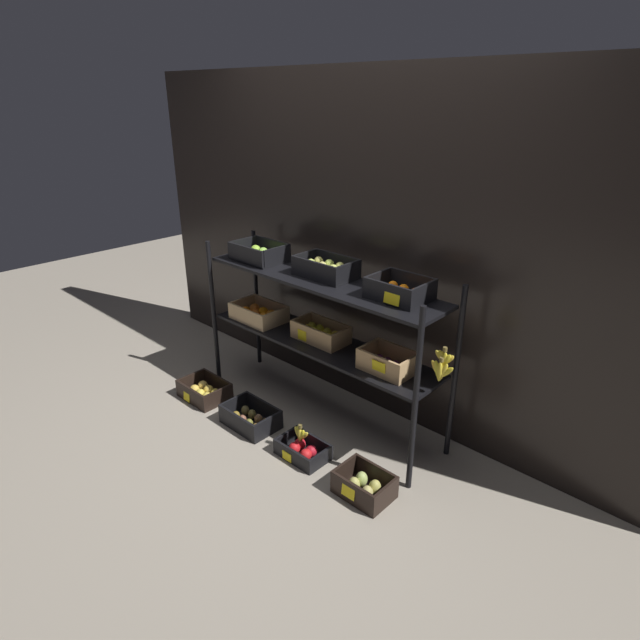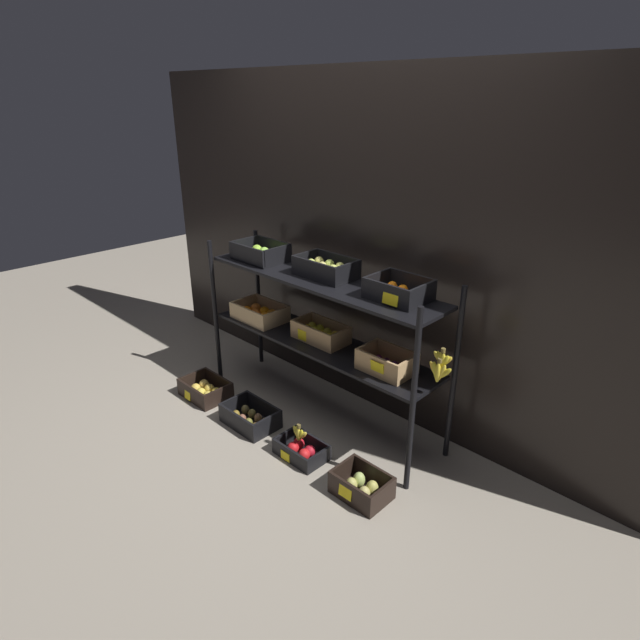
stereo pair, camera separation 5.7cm
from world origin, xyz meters
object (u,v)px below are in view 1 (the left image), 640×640
(crate_ground_apple_gold, at_px, (205,391))
(crate_ground_pear, at_px, (364,486))
(crate_ground_kiwi, at_px, (251,419))
(crate_ground_apple_red, at_px, (303,450))
(banana_bunch_loose, at_px, (301,434))
(display_rack, at_px, (318,309))

(crate_ground_apple_gold, distance_m, crate_ground_pear, 1.47)
(crate_ground_kiwi, bearing_deg, crate_ground_apple_red, 0.63)
(crate_ground_apple_gold, distance_m, banana_bunch_loose, 0.98)
(display_rack, bearing_deg, banana_bunch_loose, -59.32)
(crate_ground_pear, xyz_separation_m, banana_bunch_loose, (-0.50, 0.01, 0.09))
(display_rack, distance_m, crate_ground_apple_gold, 1.11)
(crate_ground_apple_red, distance_m, crate_ground_pear, 0.48)
(display_rack, bearing_deg, crate_ground_kiwi, -116.67)
(crate_ground_pear, relative_size, banana_bunch_loose, 2.34)
(crate_ground_apple_gold, xyz_separation_m, banana_bunch_loose, (0.98, 0.01, 0.10))
(banana_bunch_loose, bearing_deg, crate_ground_kiwi, -179.22)
(crate_ground_kiwi, height_order, crate_ground_apple_red, crate_ground_kiwi)
(crate_ground_apple_red, height_order, banana_bunch_loose, banana_bunch_loose)
(crate_ground_apple_gold, height_order, crate_ground_apple_red, crate_ground_apple_gold)
(crate_ground_kiwi, distance_m, crate_ground_pear, 0.96)
(banana_bunch_loose, bearing_deg, crate_ground_apple_red, -3.35)
(banana_bunch_loose, bearing_deg, crate_ground_apple_gold, -179.34)
(crate_ground_apple_gold, xyz_separation_m, crate_ground_kiwi, (0.51, 0.00, 0.00))
(crate_ground_apple_red, xyz_separation_m, banana_bunch_loose, (-0.02, 0.00, 0.11))
(crate_ground_apple_red, bearing_deg, banana_bunch_loose, 176.65)
(crate_ground_kiwi, bearing_deg, crate_ground_pear, -0.06)
(crate_ground_apple_red, bearing_deg, crate_ground_pear, -0.76)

